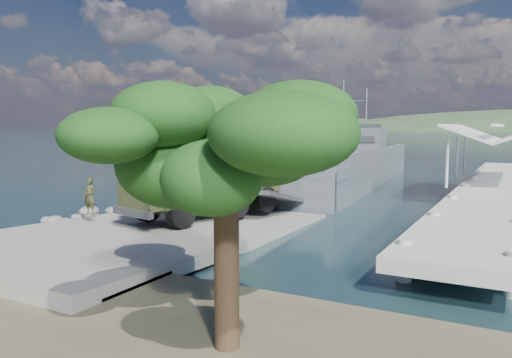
% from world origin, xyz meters
% --- Properties ---
extents(ground, '(1400.00, 1400.00, 0.00)m').
position_xyz_m(ground, '(0.00, 0.00, 0.00)').
color(ground, '#1A363F').
rests_on(ground, ground).
extents(boat_ramp, '(10.00, 18.00, 0.50)m').
position_xyz_m(boat_ramp, '(0.00, -1.00, 0.25)').
color(boat_ramp, gray).
rests_on(boat_ramp, ground).
extents(shoreline_rocks, '(3.20, 5.60, 0.90)m').
position_xyz_m(shoreline_rocks, '(-6.20, 0.50, 0.00)').
color(shoreline_rocks, '#5F5F5C').
rests_on(shoreline_rocks, ground).
extents(pier, '(6.40, 44.00, 6.10)m').
position_xyz_m(pier, '(13.00, 18.77, 1.60)').
color(pier, '#B4B3AA').
rests_on(pier, ground).
extents(landing_craft, '(12.10, 37.59, 11.00)m').
position_xyz_m(landing_craft, '(-0.86, 23.91, 0.90)').
color(landing_craft, '#41474D').
rests_on(landing_craft, ground).
extents(military_truck, '(4.62, 9.28, 4.14)m').
position_xyz_m(military_truck, '(0.75, 2.84, 2.56)').
color(military_truck, black).
rests_on(military_truck, boat_ramp).
extents(soldier, '(0.68, 0.48, 1.77)m').
position_xyz_m(soldier, '(-3.35, -1.52, 1.38)').
color(soldier, '#1D301A').
rests_on(soldier, boat_ramp).
extents(overhang_tree, '(6.69, 6.16, 6.08)m').
position_xyz_m(overhang_tree, '(8.90, -9.31, 4.87)').
color(overhang_tree, '#382816').
rests_on(overhang_tree, ground).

